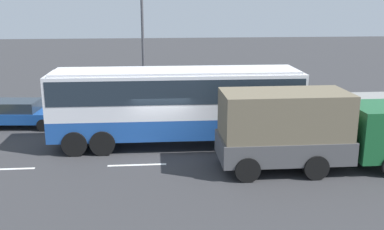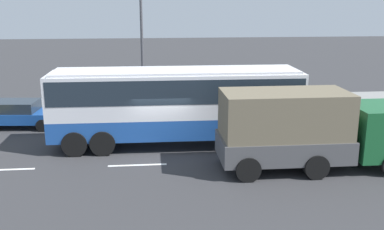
{
  "view_description": "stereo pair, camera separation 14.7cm",
  "coord_description": "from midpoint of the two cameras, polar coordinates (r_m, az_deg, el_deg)",
  "views": [
    {
      "loc": [
        -0.32,
        -19.02,
        6.61
      ],
      "look_at": [
        1.4,
        0.26,
        1.54
      ],
      "focal_mm": 41.43,
      "sensor_mm": 36.0,
      "label": 1
    },
    {
      "loc": [
        -0.46,
        -19.01,
        6.61
      ],
      "look_at": [
        1.4,
        0.26,
        1.54
      ],
      "focal_mm": 41.43,
      "sensor_mm": 36.0,
      "label": 2
    }
  ],
  "objects": [
    {
      "name": "car_blue_saloon",
      "position": [
        25.27,
        -21.35,
        0.26
      ],
      "size": [
        4.51,
        2.26,
        1.41
      ],
      "rotation": [
        0.0,
        0.0,
        -0.09
      ],
      "color": "#194799",
      "rests_on": "ground_plane"
    },
    {
      "name": "pedestrian_at_crossing",
      "position": [
        27.65,
        -11.2,
        2.83
      ],
      "size": [
        0.32,
        0.32,
        1.59
      ],
      "rotation": [
        0.0,
        0.0,
        4.54
      ],
      "color": "black",
      "rests_on": "sidewalk_curb"
    },
    {
      "name": "pedestrian_near_curb",
      "position": [
        28.97,
        -6.61,
        3.56
      ],
      "size": [
        0.32,
        0.32,
        1.6
      ],
      "rotation": [
        0.0,
        0.0,
        5.2
      ],
      "color": "black",
      "rests_on": "sidewalk_curb"
    },
    {
      "name": "cargo_truck",
      "position": [
        18.09,
        14.89,
        -1.64
      ],
      "size": [
        7.46,
        2.65,
        3.16
      ],
      "rotation": [
        0.0,
        0.0,
        -0.0
      ],
      "color": "#19592D",
      "rests_on": "ground_plane"
    },
    {
      "name": "ground_plane",
      "position": [
        20.13,
        -3.7,
        -4.51
      ],
      "size": [
        120.0,
        120.0,
        0.0
      ],
      "primitive_type": "plane",
      "color": "#333335"
    },
    {
      "name": "street_lamp",
      "position": [
        26.64,
        -5.8,
        9.58
      ],
      "size": [
        1.81,
        0.24,
        7.19
      ],
      "color": "#47474C",
      "rests_on": "sidewalk_curb"
    },
    {
      "name": "coach_bus",
      "position": [
        20.24,
        -1.79,
        2.09
      ],
      "size": [
        11.42,
        2.77,
        3.55
      ],
      "rotation": [
        0.0,
        0.0,
        -0.01
      ],
      "color": "#1E4C9E",
      "rests_on": "ground_plane"
    },
    {
      "name": "lane_centreline",
      "position": [
        18.65,
        3.77,
        -6.09
      ],
      "size": [
        47.22,
        0.16,
        0.01
      ],
      "color": "white",
      "rests_on": "ground_plane"
    },
    {
      "name": "sidewalk_curb",
      "position": [
        28.7,
        -4.17,
        1.48
      ],
      "size": [
        80.0,
        4.0,
        0.15
      ],
      "primitive_type": "cube",
      "color": "gray",
      "rests_on": "ground_plane"
    }
  ]
}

